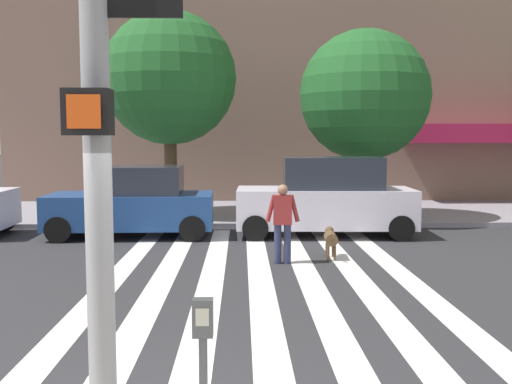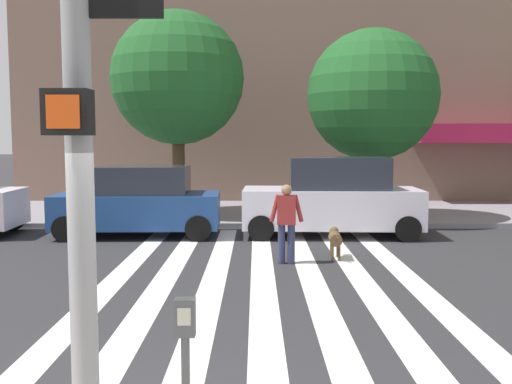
{
  "view_description": "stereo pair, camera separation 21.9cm",
  "coord_description": "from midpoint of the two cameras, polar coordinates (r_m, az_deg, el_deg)",
  "views": [
    {
      "loc": [
        0.84,
        -4.54,
        2.6
      ],
      "look_at": [
        1.11,
        6.07,
        1.6
      ],
      "focal_mm": 40.92,
      "sensor_mm": 36.0,
      "label": 1
    },
    {
      "loc": [
        1.06,
        -4.55,
        2.6
      ],
      "look_at": [
        1.11,
        6.07,
        1.6
      ],
      "focal_mm": 40.92,
      "sensor_mm": 36.0,
      "label": 2
    }
  ],
  "objects": [
    {
      "name": "parking_meter_curbside",
      "position": [
        4.18,
        -5.6,
        -16.68
      ],
      "size": [
        0.14,
        0.11,
        1.36
      ],
      "color": "#515456",
      "rests_on": "sidewalk_near"
    },
    {
      "name": "pedestrian_dog_walker",
      "position": [
        12.0,
        3.27,
        -2.67
      ],
      "size": [
        0.71,
        0.26,
        1.64
      ],
      "color": "#282D4C",
      "rests_on": "ground_plane"
    },
    {
      "name": "crosswalk_stripes",
      "position": [
        10.83,
        1.02,
        -8.5
      ],
      "size": [
        5.85,
        11.34,
        0.01
      ],
      "color": "silver",
      "rests_on": "ground_plane"
    },
    {
      "name": "parked_car_third_in_line",
      "position": [
        15.49,
        7.7,
        -0.65
      ],
      "size": [
        4.68,
        2.03,
        2.08
      ],
      "color": "silver",
      "rests_on": "ground_plane"
    },
    {
      "name": "ground_plane",
      "position": [
        10.87,
        -5.33,
        -8.49
      ],
      "size": [
        160.0,
        160.0,
        0.0
      ],
      "primitive_type": "plane",
      "color": "#2B2B2D"
    },
    {
      "name": "dog_on_leash",
      "position": [
        12.65,
        7.98,
        -4.51
      ],
      "size": [
        0.3,
        0.97,
        0.65
      ],
      "color": "brown",
      "rests_on": "ground_plane"
    },
    {
      "name": "street_tree_nearest",
      "position": [
        18.63,
        -7.59,
        10.93
      ],
      "size": [
        4.15,
        4.15,
        6.36
      ],
      "color": "#4C3823",
      "rests_on": "sidewalk_far"
    },
    {
      "name": "sidewalk_far",
      "position": [
        19.67,
        -3.03,
        -2.03
      ],
      "size": [
        80.0,
        6.0,
        0.15
      ],
      "primitive_type": "cube",
      "color": "gray",
      "rests_on": "ground_plane"
    },
    {
      "name": "street_tree_middle",
      "position": [
        18.07,
        11.42,
        9.25
      ],
      "size": [
        3.93,
        3.93,
        5.68
      ],
      "color": "#4C3823",
      "rests_on": "sidewalk_far"
    },
    {
      "name": "parked_car_behind_first",
      "position": [
        15.64,
        -11.18,
        -1.01
      ],
      "size": [
        4.31,
        2.04,
        1.85
      ],
      "color": "navy",
      "rests_on": "ground_plane"
    }
  ]
}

